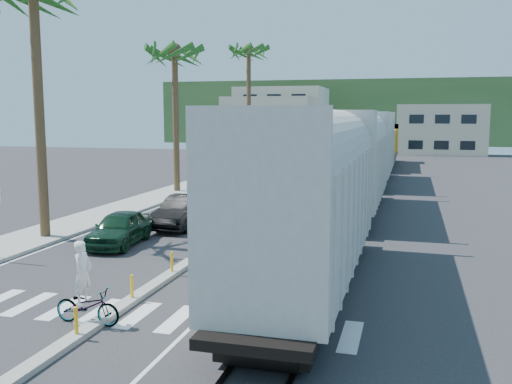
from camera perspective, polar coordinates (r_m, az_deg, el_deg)
ground at (r=18.90m, az=-10.85°, el=-9.81°), size 140.00×140.00×0.00m
sidewalk at (r=44.69m, az=-6.62°, el=0.55°), size 3.00×90.00×0.15m
rails at (r=44.61m, az=11.20°, el=0.39°), size 1.56×100.00×0.06m
median at (r=37.41m, az=2.65°, el=-0.80°), size 0.45×60.00×0.85m
crosswalk at (r=17.22m, az=-13.82°, el=-11.65°), size 14.00×2.20×0.01m
lane_markings at (r=42.76m, az=1.31°, el=0.18°), size 9.42×90.00×0.01m
freight_train at (r=38.52m, az=10.69°, el=3.55°), size 3.00×60.94×5.85m
palm_trees at (r=42.37m, az=-7.53°, el=14.70°), size 3.50×37.20×13.75m
buildings at (r=88.99m, az=5.91°, el=6.92°), size 38.00×27.00×10.00m
hillside at (r=116.43m, az=11.36°, el=7.81°), size 80.00×20.00×12.00m
car_lead at (r=25.52m, az=-13.48°, el=-3.55°), size 2.65×4.74×1.49m
car_second at (r=28.96m, az=-7.24°, el=-1.95°), size 1.91×4.93×1.60m
car_third at (r=33.50m, az=-5.08°, el=-0.88°), size 2.59×4.70×1.27m
car_rear at (r=39.18m, az=-1.11°, el=0.44°), size 2.40×4.82×1.31m
cyclist at (r=16.37m, az=-16.61°, el=-10.06°), size 0.81×1.96×2.31m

